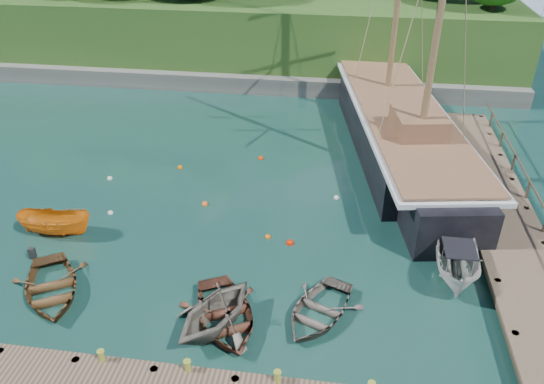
{
  "coord_description": "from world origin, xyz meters",
  "views": [
    {
      "loc": [
        3.49,
        -16.61,
        14.76
      ],
      "look_at": [
        0.44,
        4.4,
        2.0
      ],
      "focal_mm": 35.0,
      "sensor_mm": 36.0,
      "label": 1
    }
  ],
  "objects": [
    {
      "name": "motorboat_orange",
      "position": [
        -9.63,
        2.4,
        0.0
      ],
      "size": [
        3.67,
        1.46,
        1.4
      ],
      "primitive_type": "imported",
      "rotation": [
        0.0,
        0.0,
        1.6
      ],
      "color": "orange",
      "rests_on": "ground"
    },
    {
      "name": "mooring_buoy_5",
      "position": [
        -1.26,
        11.48,
        0.0
      ],
      "size": [
        0.33,
        0.33,
        0.33
      ],
      "primitive_type": "sphere",
      "color": "red",
      "rests_on": "ground"
    },
    {
      "name": "cabin_boat_white",
      "position": [
        8.69,
        1.96,
        0.0
      ],
      "size": [
        2.16,
        4.78,
        1.79
      ],
      "primitive_type": "imported",
      "rotation": [
        0.0,
        0.0,
        -0.09
      ],
      "color": "silver",
      "rests_on": "ground"
    },
    {
      "name": "bollard_1",
      "position": [
        -1.0,
        -5.1,
        0.0
      ],
      "size": [
        0.26,
        0.26,
        0.45
      ],
      "primitive_type": "cylinder",
      "color": "olive",
      "rests_on": "ground"
    },
    {
      "name": "mooring_buoy_0",
      "position": [
        -7.84,
        4.44,
        0.0
      ],
      "size": [
        0.27,
        0.27,
        0.27
      ],
      "primitive_type": "sphere",
      "color": "silver",
      "rests_on": "ground"
    },
    {
      "name": "mooring_buoy_2",
      "position": [
        0.37,
        3.54,
        0.0
      ],
      "size": [
        0.28,
        0.28,
        0.28
      ],
      "primitive_type": "sphere",
      "color": "#F16405",
      "rests_on": "ground"
    },
    {
      "name": "schooner",
      "position": [
        6.95,
        13.84,
        1.16
      ],
      "size": [
        8.59,
        28.28,
        20.98
      ],
      "rotation": [
        0.0,
        0.0,
        0.17
      ],
      "color": "black",
      "rests_on": "ground"
    },
    {
      "name": "rowboat_0",
      "position": [
        -7.78,
        -1.63,
        0.0
      ],
      "size": [
        4.87,
        5.32,
        0.9
      ],
      "primitive_type": "imported",
      "rotation": [
        0.0,
        0.0,
        0.53
      ],
      "color": "brown",
      "rests_on": "ground"
    },
    {
      "name": "rowboat_1",
      "position": [
        -0.7,
        -2.5,
        0.0
      ],
      "size": [
        4.74,
        4.97,
        2.04
      ],
      "primitive_type": "imported",
      "rotation": [
        0.0,
        0.0,
        -0.47
      ],
      "color": "slate",
      "rests_on": "ground"
    },
    {
      "name": "mooring_buoy_3",
      "position": [
        3.44,
        7.55,
        0.0
      ],
      "size": [
        0.29,
        0.29,
        0.29
      ],
      "primitive_type": "sphere",
      "color": "silver",
      "rests_on": "ground"
    },
    {
      "name": "mooring_buoy_6",
      "position": [
        -9.3,
        7.8,
        0.0
      ],
      "size": [
        0.3,
        0.3,
        0.3
      ],
      "primitive_type": "sphere",
      "color": "silver",
      "rests_on": "ground"
    },
    {
      "name": "mooring_buoy_7",
      "position": [
        1.46,
        3.2,
        0.0
      ],
      "size": [
        0.37,
        0.37,
        0.37
      ],
      "primitive_type": "sphere",
      "color": "red",
      "rests_on": "ground"
    },
    {
      "name": "mooring_buoy_1",
      "position": [
        -3.31,
        5.93,
        0.0
      ],
      "size": [
        0.35,
        0.35,
        0.35
      ],
      "primitive_type": "sphere",
      "color": "#D15A1C",
      "rests_on": "ground"
    },
    {
      "name": "dock_east",
      "position": [
        11.5,
        7.0,
        0.43
      ],
      "size": [
        3.2,
        24.0,
        1.1
      ],
      "color": "#44342A",
      "rests_on": "ground"
    },
    {
      "name": "ground",
      "position": [
        0.0,
        0.0,
        0.0
      ],
      "size": [
        160.0,
        160.0,
        0.0
      ],
      "primitive_type": "plane",
      "color": "#143732",
      "rests_on": "ground"
    },
    {
      "name": "rowboat_3",
      "position": [
        3.08,
        -1.32,
        0.0
      ],
      "size": [
        4.14,
        4.73,
        0.82
      ],
      "primitive_type": "imported",
      "rotation": [
        0.0,
        0.0,
        -0.41
      ],
      "color": "#62584F",
      "rests_on": "ground"
    },
    {
      "name": "mooring_buoy_4",
      "position": [
        -5.75,
        9.63,
        0.0
      ],
      "size": [
        0.31,
        0.31,
        0.31
      ],
      "primitive_type": "sphere",
      "color": "#E15C00",
      "rests_on": "ground"
    },
    {
      "name": "bollard_0",
      "position": [
        -4.0,
        -5.1,
        0.0
      ],
      "size": [
        0.26,
        0.26,
        0.45
      ],
      "primitive_type": "cylinder",
      "color": "olive",
      "rests_on": "ground"
    },
    {
      "name": "rowboat_2",
      "position": [
        -0.42,
        -2.15,
        0.0
      ],
      "size": [
        4.72,
        5.27,
        0.9
      ],
      "primitive_type": "imported",
      "rotation": [
        0.0,
        0.0,
        0.46
      ],
      "color": "brown",
      "rests_on": "ground"
    }
  ]
}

